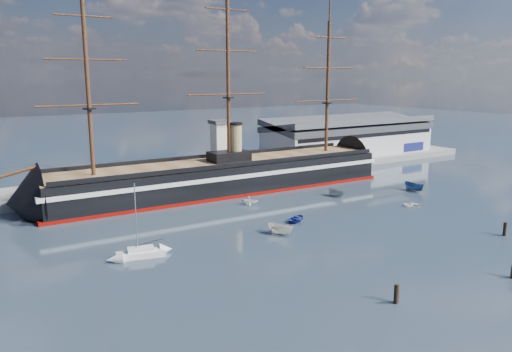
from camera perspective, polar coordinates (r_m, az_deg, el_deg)
ground at (r=113.10m, az=2.54°, el=-3.55°), size 600.00×600.00×0.00m
quay at (r=147.94m, az=-2.24°, el=0.05°), size 180.00×18.00×2.00m
warehouse at (r=178.25m, az=10.58°, el=4.42°), size 63.00×21.00×11.60m
quay_tower at (r=140.34m, az=-4.14°, el=3.45°), size 5.00×5.00×15.00m
warship at (r=126.23m, az=-4.56°, el=-0.10°), size 113.00×17.57×53.94m
sailboat at (r=84.62m, az=-13.03°, el=-8.53°), size 8.13×4.02×12.49m
motorboat_a at (r=93.95m, az=2.83°, el=-6.72°), size 6.85×4.50×2.57m
motorboat_b at (r=102.69m, az=4.69°, el=-5.15°), size 2.79×3.54×1.55m
motorboat_c at (r=124.20m, az=9.13°, el=-2.32°), size 5.83×3.12×2.21m
motorboat_d at (r=115.08m, az=-0.71°, el=-3.28°), size 5.92×6.18×2.19m
motorboat_e at (r=118.93m, az=17.54°, el=-3.33°), size 2.40×2.69×1.21m
motorboat_f at (r=134.73m, az=17.62°, el=-1.63°), size 7.00×2.73×2.77m
piling_near_left at (r=69.80m, az=15.68°, el=-13.83°), size 0.64×0.64×3.33m
piling_near_mid at (r=83.84m, az=27.25°, el=-10.33°), size 0.64×0.64×2.74m
piling_near_right at (r=104.10m, az=26.50°, el=-6.12°), size 0.64×0.64×3.29m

